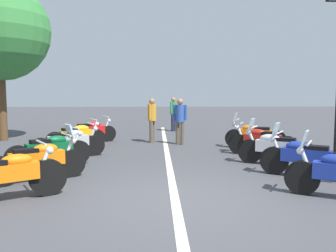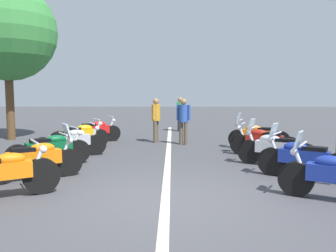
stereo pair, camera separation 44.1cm
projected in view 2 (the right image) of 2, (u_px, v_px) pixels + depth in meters
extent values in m
plane|color=#424247|center=(165.00, 200.00, 6.19)|extent=(80.00, 80.00, 0.00)
cube|color=beige|center=(168.00, 156.00, 10.39)|extent=(17.06, 0.16, 0.01)
cylinder|color=black|center=(41.00, 176.00, 6.52)|extent=(0.48, 0.65, 0.68)
ellipsoid|color=orange|center=(10.00, 159.00, 6.21)|extent=(0.50, 0.58, 0.22)
cylinder|color=silver|center=(38.00, 161.00, 6.46)|extent=(0.21, 0.28, 0.58)
cylinder|color=silver|center=(35.00, 142.00, 6.40)|extent=(0.55, 0.37, 0.04)
sphere|color=silver|center=(43.00, 149.00, 6.50)|extent=(0.14, 0.14, 0.14)
cylinder|color=black|center=(68.00, 162.00, 7.93)|extent=(0.46, 0.60, 0.63)
cube|color=orange|center=(34.00, 158.00, 7.52)|extent=(0.85, 1.10, 0.30)
ellipsoid|color=orange|center=(42.00, 148.00, 7.60)|extent=(0.50, 0.58, 0.22)
cube|color=black|center=(23.00, 150.00, 7.39)|extent=(0.48, 0.54, 0.12)
cylinder|color=silver|center=(65.00, 150.00, 7.87)|extent=(0.22, 0.28, 0.58)
cylinder|color=silver|center=(63.00, 134.00, 7.82)|extent=(0.54, 0.37, 0.04)
sphere|color=silver|center=(70.00, 140.00, 7.91)|extent=(0.14, 0.14, 0.14)
cylinder|color=silver|center=(11.00, 171.00, 7.46)|extent=(0.37, 0.50, 0.08)
cube|color=silver|center=(67.00, 131.00, 7.85)|extent=(0.37, 0.30, 0.32)
cylinder|color=black|center=(78.00, 152.00, 9.32)|extent=(0.48, 0.61, 0.64)
cylinder|color=black|center=(18.00, 157.00, 8.48)|extent=(0.48, 0.61, 0.64)
cube|color=#0C592D|center=(49.00, 147.00, 8.89)|extent=(0.88, 1.11, 0.30)
ellipsoid|color=#0C592D|center=(56.00, 139.00, 8.97)|extent=(0.51, 0.58, 0.22)
cube|color=black|center=(40.00, 141.00, 8.75)|extent=(0.49, 0.54, 0.12)
cylinder|color=silver|center=(76.00, 141.00, 9.26)|extent=(0.22, 0.28, 0.58)
cylinder|color=silver|center=(74.00, 127.00, 9.20)|extent=(0.53, 0.39, 0.04)
sphere|color=silver|center=(79.00, 133.00, 9.30)|extent=(0.14, 0.14, 0.14)
cylinder|color=silver|center=(29.00, 159.00, 8.81)|extent=(0.38, 0.50, 0.08)
cylinder|color=black|center=(96.00, 145.00, 10.59)|extent=(0.39, 0.62, 0.62)
cylinder|color=black|center=(43.00, 148.00, 9.96)|extent=(0.39, 0.62, 0.62)
cube|color=silver|center=(70.00, 140.00, 10.26)|extent=(0.75, 1.17, 0.30)
ellipsoid|color=silver|center=(76.00, 133.00, 10.31)|extent=(0.46, 0.58, 0.22)
cube|color=black|center=(62.00, 135.00, 10.15)|extent=(0.44, 0.55, 0.12)
cylinder|color=silver|center=(94.00, 135.00, 10.54)|extent=(0.19, 0.29, 0.58)
cylinder|color=silver|center=(92.00, 123.00, 10.49)|extent=(0.58, 0.30, 0.04)
sphere|color=silver|center=(97.00, 128.00, 10.57)|extent=(0.14, 0.14, 0.14)
cylinder|color=silver|center=(53.00, 150.00, 10.26)|extent=(0.31, 0.53, 0.08)
cylinder|color=black|center=(99.00, 138.00, 12.07)|extent=(0.47, 0.61, 0.64)
cylinder|color=black|center=(59.00, 141.00, 11.32)|extent=(0.47, 0.61, 0.64)
cube|color=#EAB214|center=(80.00, 134.00, 11.68)|extent=(0.82, 1.04, 0.30)
ellipsoid|color=#EAB214|center=(85.00, 128.00, 11.76)|extent=(0.50, 0.58, 0.22)
cube|color=black|center=(73.00, 129.00, 11.54)|extent=(0.48, 0.54, 0.12)
cylinder|color=silver|center=(97.00, 130.00, 12.01)|extent=(0.22, 0.28, 0.58)
cylinder|color=silver|center=(96.00, 119.00, 11.95)|extent=(0.54, 0.38, 0.04)
sphere|color=silver|center=(100.00, 124.00, 12.05)|extent=(0.14, 0.14, 0.14)
cylinder|color=silver|center=(66.00, 143.00, 11.63)|extent=(0.37, 0.50, 0.08)
cylinder|color=black|center=(113.00, 133.00, 13.61)|extent=(0.44, 0.60, 0.62)
cylinder|color=black|center=(76.00, 135.00, 12.88)|extent=(0.44, 0.60, 0.62)
cube|color=red|center=(95.00, 130.00, 13.23)|extent=(0.81, 1.09, 0.30)
ellipsoid|color=red|center=(99.00, 124.00, 13.30)|extent=(0.49, 0.58, 0.22)
cube|color=black|center=(89.00, 125.00, 13.10)|extent=(0.47, 0.55, 0.12)
cylinder|color=silver|center=(111.00, 126.00, 13.55)|extent=(0.21, 0.28, 0.58)
cylinder|color=silver|center=(110.00, 117.00, 13.50)|extent=(0.55, 0.36, 0.04)
sphere|color=silver|center=(114.00, 120.00, 13.59)|extent=(0.14, 0.14, 0.14)
cylinder|color=silver|center=(82.00, 137.00, 13.19)|extent=(0.35, 0.51, 0.08)
cylinder|color=black|center=(296.00, 179.00, 6.37)|extent=(0.44, 0.62, 0.64)
ellipsoid|color=navy|center=(330.00, 162.00, 6.05)|extent=(0.48, 0.58, 0.22)
cylinder|color=silver|center=(300.00, 163.00, 6.31)|extent=(0.21, 0.29, 0.58)
cylinder|color=silver|center=(303.00, 144.00, 6.26)|extent=(0.56, 0.34, 0.04)
sphere|color=silver|center=(294.00, 152.00, 6.35)|extent=(0.14, 0.14, 0.14)
cube|color=silver|center=(299.00, 140.00, 6.29)|extent=(0.37, 0.28, 0.32)
cylinder|color=black|center=(272.00, 161.00, 7.97)|extent=(0.46, 0.62, 0.65)
cube|color=navy|center=(304.00, 157.00, 7.58)|extent=(0.80, 1.04, 0.30)
ellipsoid|color=navy|center=(296.00, 147.00, 7.66)|extent=(0.50, 0.58, 0.22)
cube|color=black|center=(315.00, 149.00, 7.44)|extent=(0.48, 0.54, 0.12)
cylinder|color=silver|center=(275.00, 149.00, 7.91)|extent=(0.21, 0.28, 0.58)
cylinder|color=silver|center=(277.00, 133.00, 7.85)|extent=(0.55, 0.36, 0.04)
sphere|color=silver|center=(270.00, 140.00, 7.95)|extent=(0.14, 0.14, 0.14)
cylinder|color=silver|center=(322.00, 173.00, 7.23)|extent=(0.36, 0.51, 0.08)
cube|color=silver|center=(274.00, 130.00, 7.89)|extent=(0.37, 0.29, 0.32)
cylinder|color=black|center=(250.00, 152.00, 9.26)|extent=(0.44, 0.63, 0.65)
cylinder|color=black|center=(305.00, 157.00, 8.57)|extent=(0.44, 0.63, 0.65)
cube|color=silver|center=(277.00, 147.00, 8.90)|extent=(0.76, 1.06, 0.30)
ellipsoid|color=silver|center=(270.00, 139.00, 8.97)|extent=(0.48, 0.58, 0.22)
cube|color=black|center=(286.00, 141.00, 8.77)|extent=(0.46, 0.55, 0.12)
cylinder|color=silver|center=(252.00, 141.00, 9.20)|extent=(0.20, 0.29, 0.58)
cylinder|color=silver|center=(254.00, 127.00, 9.15)|extent=(0.56, 0.34, 0.04)
sphere|color=silver|center=(249.00, 133.00, 9.24)|extent=(0.14, 0.14, 0.14)
cylinder|color=silver|center=(292.00, 161.00, 8.56)|extent=(0.34, 0.52, 0.08)
cube|color=silver|center=(251.00, 125.00, 9.18)|extent=(0.37, 0.28, 0.32)
cylinder|color=black|center=(240.00, 144.00, 10.67)|extent=(0.40, 0.63, 0.63)
cylinder|color=black|center=(289.00, 148.00, 10.03)|extent=(0.40, 0.63, 0.63)
cube|color=maroon|center=(264.00, 140.00, 10.33)|extent=(0.73, 1.11, 0.30)
ellipsoid|color=maroon|center=(258.00, 133.00, 10.39)|extent=(0.46, 0.58, 0.22)
cube|color=black|center=(272.00, 134.00, 10.22)|extent=(0.44, 0.55, 0.12)
cylinder|color=silver|center=(243.00, 135.00, 10.61)|extent=(0.19, 0.29, 0.58)
cylinder|color=silver|center=(244.00, 123.00, 10.56)|extent=(0.58, 0.30, 0.04)
sphere|color=silver|center=(239.00, 128.00, 10.64)|extent=(0.14, 0.14, 0.14)
cylinder|color=silver|center=(278.00, 151.00, 10.01)|extent=(0.31, 0.53, 0.08)
cylinder|color=black|center=(238.00, 139.00, 11.89)|extent=(0.36, 0.65, 0.64)
cylinder|color=black|center=(281.00, 141.00, 11.38)|extent=(0.36, 0.65, 0.64)
cube|color=orange|center=(259.00, 134.00, 11.62)|extent=(0.64, 1.10, 0.30)
ellipsoid|color=orange|center=(253.00, 128.00, 11.66)|extent=(0.43, 0.58, 0.22)
cube|color=black|center=(266.00, 129.00, 11.52)|extent=(0.41, 0.54, 0.12)
cylinder|color=silver|center=(240.00, 130.00, 11.84)|extent=(0.17, 0.30, 0.58)
cylinder|color=silver|center=(241.00, 120.00, 11.79)|extent=(0.59, 0.26, 0.04)
sphere|color=silver|center=(236.00, 124.00, 11.86)|extent=(0.14, 0.14, 0.14)
cylinder|color=silver|center=(271.00, 144.00, 11.32)|extent=(0.27, 0.54, 0.08)
cube|color=silver|center=(239.00, 118.00, 11.81)|extent=(0.38, 0.24, 0.32)
cylinder|color=#1E2338|center=(181.00, 123.00, 17.14)|extent=(0.14, 0.14, 0.82)
cylinder|color=#1E2338|center=(179.00, 123.00, 16.99)|extent=(0.14, 0.14, 0.82)
cylinder|color=#338C4C|center=(180.00, 108.00, 16.99)|extent=(0.32, 0.32, 0.62)
cylinder|color=#338C4C|center=(182.00, 107.00, 17.17)|extent=(0.09, 0.09, 0.56)
cylinder|color=#338C4C|center=(178.00, 108.00, 16.81)|extent=(0.09, 0.09, 0.56)
sphere|color=#9E704C|center=(180.00, 100.00, 16.95)|extent=(0.22, 0.22, 0.22)
cylinder|color=brown|center=(186.00, 133.00, 12.63)|extent=(0.14, 0.14, 0.83)
cylinder|color=brown|center=(181.00, 133.00, 12.69)|extent=(0.14, 0.14, 0.83)
cylinder|color=#2D51A5|center=(183.00, 113.00, 12.59)|extent=(0.32, 0.32, 0.62)
cylinder|color=#2D51A5|center=(189.00, 113.00, 12.51)|extent=(0.09, 0.09, 0.56)
cylinder|color=#2D51A5|center=(178.00, 112.00, 12.67)|extent=(0.09, 0.09, 0.56)
sphere|color=#9E704C|center=(184.00, 102.00, 12.55)|extent=(0.23, 0.23, 0.23)
cylinder|color=brown|center=(155.00, 132.00, 13.15)|extent=(0.14, 0.14, 0.83)
cylinder|color=brown|center=(157.00, 131.00, 13.32)|extent=(0.14, 0.14, 0.83)
cylinder|color=orange|center=(156.00, 113.00, 13.16)|extent=(0.32, 0.32, 0.62)
cylinder|color=orange|center=(154.00, 112.00, 12.96)|extent=(0.09, 0.09, 0.56)
cylinder|color=orange|center=(158.00, 111.00, 13.37)|extent=(0.09, 0.09, 0.56)
sphere|color=#9E704C|center=(156.00, 101.00, 13.12)|extent=(0.23, 0.23, 0.23)
cylinder|color=brown|center=(10.00, 103.00, 13.91)|extent=(0.32, 0.32, 2.94)
sphere|color=#38843D|center=(7.00, 32.00, 13.64)|extent=(3.86, 3.86, 3.86)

